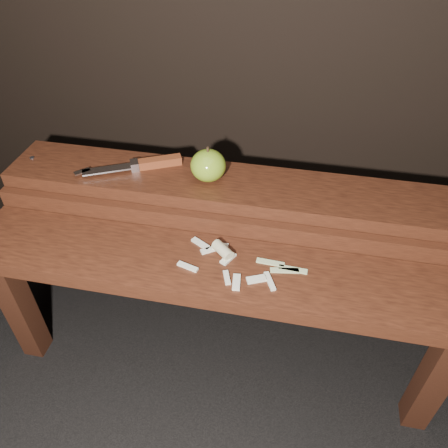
% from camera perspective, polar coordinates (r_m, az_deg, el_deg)
% --- Properties ---
extents(ground, '(60.00, 60.00, 0.00)m').
position_cam_1_polar(ground, '(1.37, -0.52, -16.08)').
color(ground, black).
extents(bench_front_tier, '(1.20, 0.20, 0.42)m').
position_cam_1_polar(bench_front_tier, '(1.05, -1.32, -8.26)').
color(bench_front_tier, black).
rests_on(bench_front_tier, ground).
extents(bench_rear_tier, '(1.20, 0.21, 0.50)m').
position_cam_1_polar(bench_rear_tier, '(1.17, 1.03, 1.99)').
color(bench_rear_tier, black).
rests_on(bench_rear_tier, ground).
extents(apple, '(0.09, 0.09, 0.09)m').
position_cam_1_polar(apple, '(1.11, -2.08, 7.65)').
color(apple, olive).
rests_on(apple, bench_rear_tier).
extents(knife, '(0.26, 0.14, 0.02)m').
position_cam_1_polar(knife, '(1.18, -10.09, 7.74)').
color(knife, brown).
rests_on(knife, bench_rear_tier).
extents(apple_scraps, '(0.29, 0.15, 0.03)m').
position_cam_1_polar(apple_scraps, '(1.01, 1.04, -4.51)').
color(apple_scraps, beige).
rests_on(apple_scraps, bench_front_tier).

